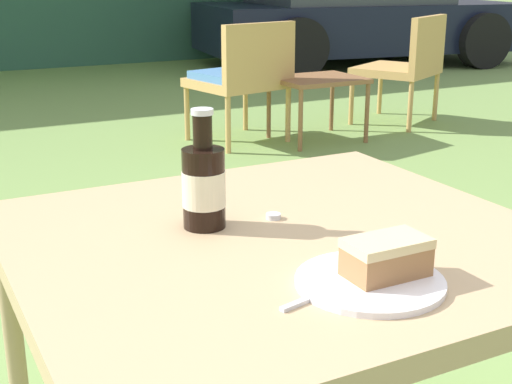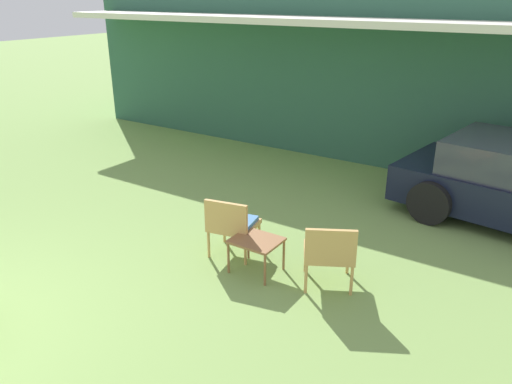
% 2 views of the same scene
% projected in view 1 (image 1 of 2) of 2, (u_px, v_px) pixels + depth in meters
% --- Properties ---
extents(parked_car, '(4.01, 2.37, 1.22)m').
position_uv_depth(parked_car, '(356.00, 14.00, 8.70)').
color(parked_car, black).
rests_on(parked_car, ground_plane).
extents(wicker_chair_cushioned, '(0.66, 0.63, 0.81)m').
position_uv_depth(wicker_chair_cushioned, '(243.00, 75.00, 4.75)').
color(wicker_chair_cushioned, tan).
rests_on(wicker_chair_cushioned, ground_plane).
extents(wicker_chair_plain, '(0.75, 0.73, 0.81)m').
position_uv_depth(wicker_chair_plain, '(407.00, 63.00, 5.33)').
color(wicker_chair_plain, tan).
rests_on(wicker_chair_plain, ground_plane).
extents(garden_side_table, '(0.57, 0.48, 0.44)m').
position_uv_depth(garden_side_table, '(318.00, 84.00, 4.83)').
color(garden_side_table, brown).
rests_on(garden_side_table, ground_plane).
extents(patio_table, '(0.92, 0.86, 0.70)m').
position_uv_depth(patio_table, '(282.00, 266.00, 1.27)').
color(patio_table, tan).
rests_on(patio_table, ground_plane).
extents(cake_on_plate, '(0.22, 0.22, 0.07)m').
position_uv_depth(cake_on_plate, '(378.00, 269.00, 1.05)').
color(cake_on_plate, white).
rests_on(cake_on_plate, patio_table).
extents(cola_bottle_near, '(0.08, 0.08, 0.22)m').
position_uv_depth(cola_bottle_near, '(204.00, 184.00, 1.26)').
color(cola_bottle_near, black).
rests_on(cola_bottle_near, patio_table).
extents(fork, '(0.19, 0.05, 0.01)m').
position_uv_depth(fork, '(331.00, 290.00, 1.03)').
color(fork, silver).
rests_on(fork, patio_table).
extents(loose_bottle_cap, '(0.03, 0.03, 0.01)m').
position_uv_depth(loose_bottle_cap, '(273.00, 216.00, 1.33)').
color(loose_bottle_cap, silver).
rests_on(loose_bottle_cap, patio_table).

